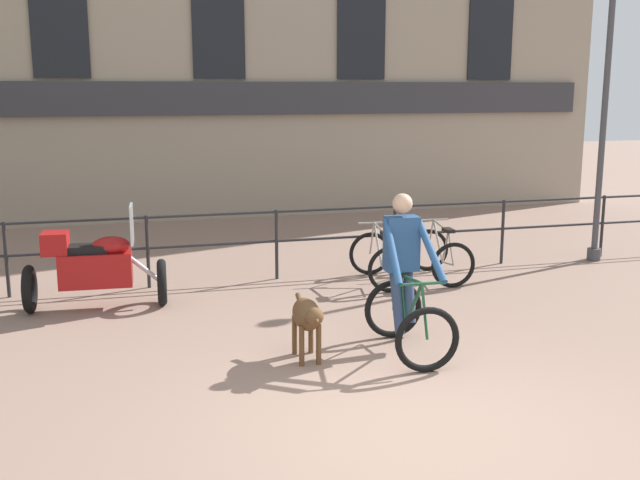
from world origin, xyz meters
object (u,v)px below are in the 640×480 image
Objects in this scene: dog at (307,317)px; parked_bicycle_mid_left at (440,255)px; parked_bicycle_near_lamp at (380,259)px; cyclist_with_bike at (406,282)px; street_lamp at (605,100)px; parked_motorcycle at (95,267)px.

parked_bicycle_mid_left is at bearing 47.09° from dog.
parked_bicycle_near_lamp is 0.96m from parked_bicycle_mid_left.
street_lamp is at bearing 37.57° from cyclist_with_bike.
parked_motorcycle is at bearing 132.03° from dog.
parked_motorcycle reaches higher than dog.
cyclist_with_bike is 3.25m from parked_bicycle_mid_left.
cyclist_with_bike is 0.94× the size of parked_motorcycle.
parked_bicycle_near_lamp is (1.83, 2.81, -0.12)m from dog.
street_lamp is at bearing -167.44° from parked_bicycle_mid_left.
parked_motorcycle is at bearing 6.93° from parked_bicycle_mid_left.
cyclist_with_bike is 5.96m from street_lamp.
cyclist_with_bike reaches higher than dog.
parked_bicycle_mid_left is (4.95, 0.25, -0.20)m from parked_motorcycle.
cyclist_with_bike is at bearing -123.83° from parked_motorcycle.
street_lamp is (2.99, 0.45, 2.27)m from parked_bicycle_mid_left.
parked_bicycle_mid_left is at bearing -171.49° from street_lamp.
cyclist_with_bike is 1.15m from dog.
parked_motorcycle is (-2.15, 2.56, 0.08)m from dog.
parked_motorcycle is 1.56× the size of parked_bicycle_mid_left.
parked_bicycle_near_lamp is 1.00× the size of parked_bicycle_mid_left.
dog is 0.53× the size of parked_motorcycle.
cyclist_with_bike is 1.47× the size of parked_bicycle_mid_left.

